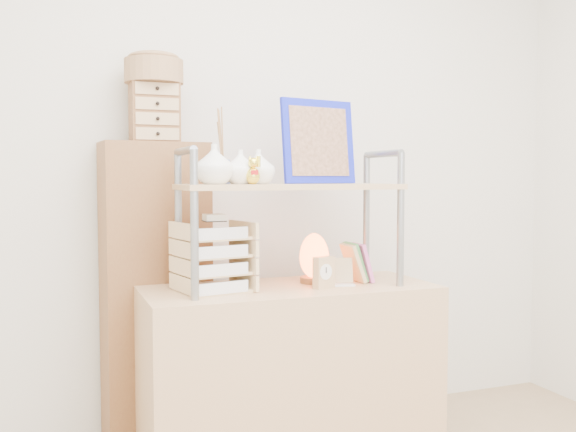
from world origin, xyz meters
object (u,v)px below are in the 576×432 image
letter_tray (214,261)px  desk (290,376)px  cabinet (156,297)px  salt_lamp (314,258)px

letter_tray → desk: bearing=0.1°
desk → cabinet: cabinet is taller
desk → cabinet: (-0.49, 0.37, 0.30)m
desk → salt_lamp: bearing=21.6°
salt_lamp → desk: bearing=-158.4°
desk → cabinet: 0.68m
cabinet → letter_tray: bearing=-69.4°
cabinet → desk: bearing=-41.1°
desk → cabinet: size_ratio=0.89×
cabinet → salt_lamp: 0.72m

